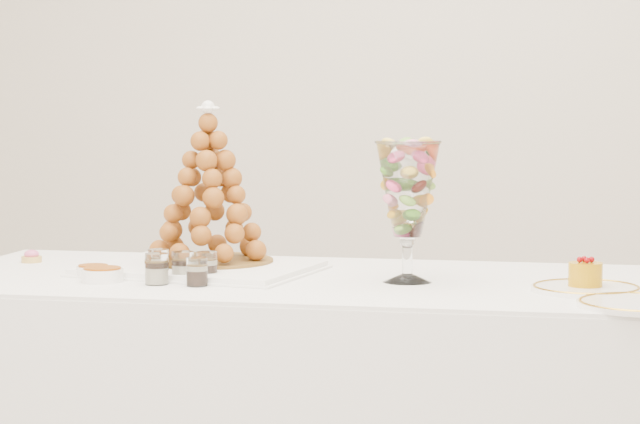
% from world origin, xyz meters
% --- Properties ---
extents(lace_tray, '(0.57, 0.46, 0.02)m').
position_xyz_m(lace_tray, '(-0.28, 0.18, 0.77)').
color(lace_tray, white).
rests_on(lace_tray, buffet_table).
extents(macaron_vase, '(0.15, 0.15, 0.33)m').
position_xyz_m(macaron_vase, '(0.26, 0.15, 0.98)').
color(macaron_vase, white).
rests_on(macaron_vase, buffet_table).
extents(cake_plate, '(0.25, 0.25, 0.01)m').
position_xyz_m(cake_plate, '(0.68, 0.11, 0.77)').
color(cake_plate, white).
rests_on(cake_plate, buffet_table).
extents(spare_plate, '(0.26, 0.26, 0.01)m').
position_xyz_m(spare_plate, '(0.80, -0.08, 0.77)').
color(spare_plate, white).
rests_on(spare_plate, buffet_table).
extents(pink_tart, '(0.05, 0.05, 0.03)m').
position_xyz_m(pink_tart, '(-0.78, 0.25, 0.78)').
color(pink_tart, tan).
rests_on(pink_tart, buffet_table).
extents(verrine_a, '(0.06, 0.06, 0.07)m').
position_xyz_m(verrine_a, '(-0.34, 0.07, 0.80)').
color(verrine_a, white).
rests_on(verrine_a, buffet_table).
extents(verrine_b, '(0.06, 0.06, 0.07)m').
position_xyz_m(verrine_b, '(-0.26, 0.02, 0.80)').
color(verrine_b, white).
rests_on(verrine_b, buffet_table).
extents(verrine_c, '(0.06, 0.06, 0.07)m').
position_xyz_m(verrine_c, '(-0.21, 0.06, 0.80)').
color(verrine_c, white).
rests_on(verrine_c, buffet_table).
extents(verrine_d, '(0.06, 0.06, 0.07)m').
position_xyz_m(verrine_d, '(-0.30, -0.05, 0.80)').
color(verrine_d, white).
rests_on(verrine_d, buffet_table).
extents(verrine_e, '(0.05, 0.05, 0.07)m').
position_xyz_m(verrine_e, '(-0.20, -0.04, 0.80)').
color(verrine_e, white).
rests_on(verrine_e, buffet_table).
extents(ramekin_back, '(0.08, 0.08, 0.03)m').
position_xyz_m(ramekin_back, '(-0.50, 0.04, 0.78)').
color(ramekin_back, white).
rests_on(ramekin_back, buffet_table).
extents(ramekin_front, '(0.10, 0.10, 0.03)m').
position_xyz_m(ramekin_front, '(-0.44, -0.04, 0.78)').
color(ramekin_front, white).
rests_on(ramekin_front, buffet_table).
extents(croquembouche, '(0.33, 0.33, 0.41)m').
position_xyz_m(croquembouche, '(-0.28, 0.25, 0.98)').
color(croquembouche, brown).
rests_on(croquembouche, lace_tray).
extents(mousse_cake, '(0.08, 0.08, 0.07)m').
position_xyz_m(mousse_cake, '(0.68, 0.11, 0.80)').
color(mousse_cake, '#C18608').
rests_on(mousse_cake, cake_plate).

